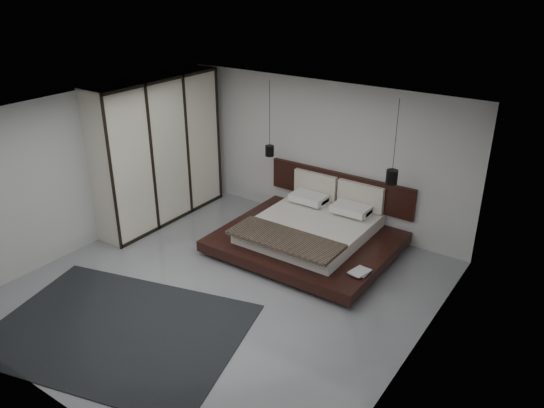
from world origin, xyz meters
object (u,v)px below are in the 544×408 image
Objects in this scene: lattice_screen at (188,140)px; wardrobe at (158,150)px; rug at (118,330)px; pendant_right at (392,177)px; pendant_left at (270,150)px; bed at (310,233)px.

lattice_screen is 0.90× the size of wardrobe.
wardrobe is 3.97m from rug.
pendant_right is at bearing 13.63° from wardrobe.
wardrobe reaches higher than pendant_right.
pendant_left reaches higher than lattice_screen.
bed is 0.87× the size of rug.
wardrobe is at bearing -166.37° from pendant_right.
lattice_screen is 2.16m from pendant_left.
pendant_left is at bearing 93.34° from rug.
bed is 3.37m from wardrobe.
lattice_screen is 1.82× the size of pendant_left.
pendant_right reaches higher than rug.
pendant_left is 1.00× the size of pendant_right.
wardrobe reaches higher than pendant_left.
pendant_right is 0.50× the size of wardrobe.
lattice_screen is 4.62m from pendant_right.
wardrobe reaches higher than rug.
bed is at bearing -21.80° from pendant_left.
rug is (-0.99, -3.60, -0.29)m from bed.
pendant_left is (2.15, -0.06, 0.18)m from lattice_screen.
lattice_screen is at bearing 179.29° from pendant_right.
pendant_left is 2.46m from pendant_right.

